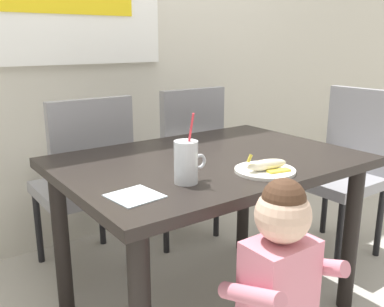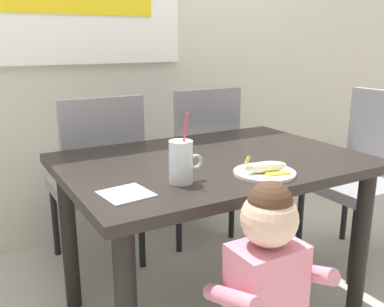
% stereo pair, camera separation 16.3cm
% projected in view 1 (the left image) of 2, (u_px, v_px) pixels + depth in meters
% --- Properties ---
extents(back_wall, '(6.40, 0.17, 2.90)m').
position_uv_depth(back_wall, '(92.00, 1.00, 2.49)').
color(back_wall, beige).
rests_on(back_wall, ground).
extents(dining_table, '(1.25, 0.88, 0.74)m').
position_uv_depth(dining_table, '(209.00, 182.00, 1.83)').
color(dining_table, black).
rests_on(dining_table, ground).
extents(dining_chair_left, '(0.44, 0.44, 0.96)m').
position_uv_depth(dining_chair_left, '(86.00, 177.00, 2.18)').
color(dining_chair_left, gray).
rests_on(dining_chair_left, ground).
extents(dining_chair_right, '(0.44, 0.45, 0.96)m').
position_uv_depth(dining_chair_right, '(182.00, 156.00, 2.58)').
color(dining_chair_right, gray).
rests_on(dining_chair_right, ground).
extents(dining_chair_far, '(0.44, 0.44, 0.96)m').
position_uv_depth(dining_chair_far, '(345.00, 162.00, 2.45)').
color(dining_chair_far, gray).
rests_on(dining_chair_far, ground).
extents(toddler_standing, '(0.33, 0.24, 0.84)m').
position_uv_depth(toddler_standing, '(280.00, 275.00, 1.30)').
color(toddler_standing, '#3F4760').
rests_on(toddler_standing, ground).
extents(milk_cup, '(0.13, 0.08, 0.25)m').
position_uv_depth(milk_cup, '(186.00, 164.00, 1.46)').
color(milk_cup, silver).
rests_on(milk_cup, dining_table).
extents(snack_plate, '(0.23, 0.23, 0.01)m').
position_uv_depth(snack_plate, '(265.00, 170.00, 1.60)').
color(snack_plate, white).
rests_on(snack_plate, dining_table).
extents(peeled_banana, '(0.18, 0.12, 0.07)m').
position_uv_depth(peeled_banana, '(267.00, 165.00, 1.58)').
color(peeled_banana, '#F4EAC6').
rests_on(peeled_banana, snack_plate).
extents(paper_napkin, '(0.17, 0.17, 0.00)m').
position_uv_depth(paper_napkin, '(135.00, 196.00, 1.35)').
color(paper_napkin, silver).
rests_on(paper_napkin, dining_table).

